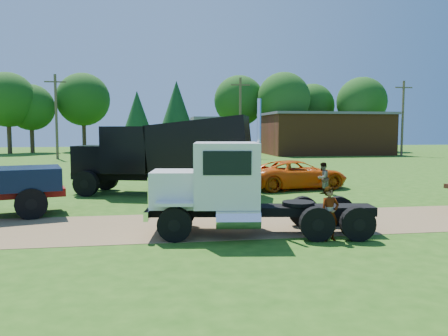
{
  "coord_description": "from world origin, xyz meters",
  "views": [
    {
      "loc": [
        -3.59,
        -14.01,
        3.12
      ],
      "look_at": [
        -0.89,
        3.16,
        1.6
      ],
      "focal_mm": 35.0,
      "sensor_mm": 36.0,
      "label": 1
    }
  ],
  "objects": [
    {
      "name": "ground",
      "position": [
        0.0,
        0.0,
        0.0
      ],
      "size": [
        140.0,
        140.0,
        0.0
      ],
      "primitive_type": "plane",
      "color": "#234F11",
      "rests_on": "ground"
    },
    {
      "name": "spectator_b",
      "position": [
        4.51,
        6.26,
        0.77
      ],
      "size": [
        0.95,
        0.92,
        1.54
      ],
      "primitive_type": "imported",
      "rotation": [
        0.0,
        0.0,
        3.81
      ],
      "color": "#999999",
      "rests_on": "ground"
    },
    {
      "name": "utility_poles",
      "position": [
        6.0,
        35.0,
        4.71
      ],
      "size": [
        42.2,
        0.28,
        9.0
      ],
      "color": "#4A3D2A",
      "rests_on": "ground"
    },
    {
      "name": "brick_building",
      "position": [
        18.0,
        40.0,
        2.66
      ],
      "size": [
        15.4,
        10.4,
        5.3
      ],
      "color": "brown",
      "rests_on": "ground"
    },
    {
      "name": "black_dump_truck",
      "position": [
        -2.98,
        7.09,
        2.09
      ],
      "size": [
        8.9,
        5.01,
        3.79
      ],
      "rotation": [
        0.0,
        0.0,
        -0.31
      ],
      "color": "black",
      "rests_on": "ground"
    },
    {
      "name": "tan_shed",
      "position": [
        4.0,
        40.0,
        2.42
      ],
      "size": [
        6.2,
        5.4,
        4.7
      ],
      "color": "tan",
      "rests_on": "ground"
    },
    {
      "name": "orange_pickup",
      "position": [
        3.84,
        8.23,
        0.75
      ],
      "size": [
        5.75,
        3.37,
        1.5
      ],
      "primitive_type": "imported",
      "rotation": [
        0.0,
        0.0,
        1.74
      ],
      "color": "#D6530A",
      "rests_on": "ground"
    },
    {
      "name": "white_semi_tractor",
      "position": [
        -1.44,
        -1.25,
        1.39
      ],
      "size": [
        6.89,
        3.08,
        4.08
      ],
      "rotation": [
        0.0,
        0.0,
        -0.14
      ],
      "color": "black",
      "rests_on": "ground"
    },
    {
      "name": "spectator_a",
      "position": [
        1.24,
        -2.49,
        0.77
      ],
      "size": [
        0.6,
        0.43,
        1.53
      ],
      "primitive_type": "imported",
      "rotation": [
        0.0,
        0.0,
        0.12
      ],
      "color": "#999999",
      "rests_on": "ground"
    },
    {
      "name": "dirt_track",
      "position": [
        0.0,
        0.0,
        0.01
      ],
      "size": [
        120.0,
        4.2,
        0.01
      ],
      "primitive_type": "cube",
      "color": "brown",
      "rests_on": "ground"
    },
    {
      "name": "tree_row",
      "position": [
        2.85,
        49.69,
        7.16
      ],
      "size": [
        56.63,
        12.75,
        11.48
      ],
      "color": "#382617",
      "rests_on": "ground"
    }
  ]
}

